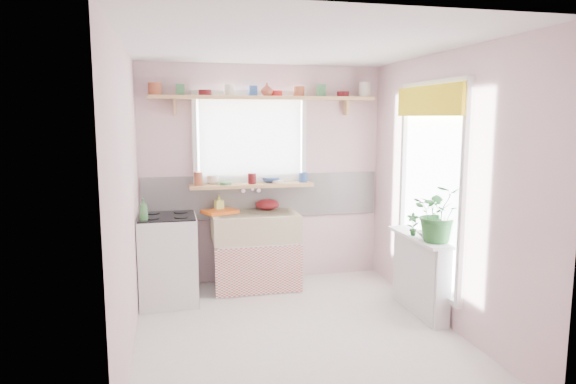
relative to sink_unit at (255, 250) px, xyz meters
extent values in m
plane|color=white|center=(0.15, -1.29, -0.43)|extent=(3.20, 3.20, 0.00)
plane|color=white|center=(0.15, -1.29, 2.07)|extent=(3.20, 3.20, 0.00)
plane|color=beige|center=(0.15, 0.31, 0.82)|extent=(2.80, 0.00, 2.80)
plane|color=beige|center=(0.15, -2.89, 0.82)|extent=(2.80, 0.00, 2.80)
plane|color=beige|center=(-1.25, -1.29, 0.82)|extent=(0.00, 3.20, 3.20)
plane|color=beige|center=(1.55, -1.29, 0.82)|extent=(0.00, 3.20, 3.20)
cube|color=white|center=(0.15, 0.29, 0.57)|extent=(2.74, 0.03, 0.50)
cube|color=#CF8694|center=(0.15, 0.29, 0.37)|extent=(2.74, 0.02, 0.12)
cube|color=white|center=(0.00, 0.30, 1.22)|extent=(1.20, 0.01, 1.00)
cube|color=white|center=(0.00, 0.24, 1.22)|extent=(1.15, 0.02, 0.95)
cube|color=white|center=(1.54, -1.09, 0.82)|extent=(0.01, 1.10, 1.90)
cube|color=yellow|center=(1.46, -1.09, 1.63)|extent=(0.03, 1.20, 0.28)
cube|color=white|center=(0.00, 0.01, -0.16)|extent=(0.85, 0.55, 0.55)
cube|color=#D3533E|center=(0.00, -0.27, -0.16)|extent=(0.95, 0.02, 0.53)
cube|color=beige|center=(0.00, 0.01, 0.27)|extent=(0.95, 0.55, 0.30)
cylinder|color=silver|center=(0.00, 0.26, 0.67)|extent=(0.03, 0.22, 0.03)
cube|color=white|center=(-0.95, -0.24, 0.02)|extent=(0.58, 0.58, 0.90)
cube|color=black|center=(-0.95, -0.24, 0.47)|extent=(0.56, 0.56, 0.02)
cylinder|color=black|center=(-1.09, -0.38, 0.49)|extent=(0.14, 0.14, 0.01)
cylinder|color=black|center=(-0.81, -0.38, 0.49)|extent=(0.14, 0.14, 0.01)
cylinder|color=black|center=(-1.09, -0.10, 0.49)|extent=(0.14, 0.14, 0.01)
cylinder|color=black|center=(-0.81, -0.10, 0.49)|extent=(0.14, 0.14, 0.01)
cube|color=white|center=(1.45, -1.09, -0.06)|extent=(0.15, 0.90, 0.75)
cube|color=white|center=(1.42, -1.09, 0.33)|extent=(0.22, 0.95, 0.03)
cube|color=tan|center=(0.00, 0.19, 0.71)|extent=(1.40, 0.22, 0.04)
cube|color=tan|center=(0.15, 0.18, 1.69)|extent=(2.52, 0.24, 0.04)
cylinder|color=#A55133|center=(-1.03, 0.18, 1.77)|extent=(0.11, 0.11, 0.12)
cylinder|color=#3F7F4C|center=(-0.77, 0.18, 1.77)|extent=(0.11, 0.11, 0.12)
cylinder|color=#590F14|center=(-0.51, 0.18, 1.74)|extent=(0.11, 0.11, 0.06)
cylinder|color=silver|center=(-0.24, 0.18, 1.77)|extent=(0.11, 0.11, 0.12)
cylinder|color=#3359A5|center=(0.02, 0.18, 1.77)|extent=(0.11, 0.11, 0.12)
cylinder|color=red|center=(0.28, 0.18, 1.74)|extent=(0.11, 0.11, 0.06)
cylinder|color=#A55133|center=(0.54, 0.18, 1.77)|extent=(0.11, 0.11, 0.12)
cylinder|color=#3F7F4C|center=(0.81, 0.18, 1.77)|extent=(0.11, 0.11, 0.12)
cylinder|color=#590F14|center=(1.07, 0.18, 1.74)|extent=(0.11, 0.11, 0.06)
cylinder|color=silver|center=(1.33, 0.18, 1.77)|extent=(0.11, 0.11, 0.12)
cylinder|color=#A55133|center=(-0.62, 0.19, 0.79)|extent=(0.11, 0.11, 0.12)
cylinder|color=#3F7F4C|center=(-0.31, 0.19, 0.79)|extent=(0.11, 0.11, 0.12)
cylinder|color=#590F14|center=(0.00, 0.19, 0.76)|extent=(0.11, 0.11, 0.06)
cylinder|color=silver|center=(0.31, 0.19, 0.79)|extent=(0.11, 0.11, 0.12)
cylinder|color=#3359A5|center=(0.62, 0.19, 0.79)|extent=(0.11, 0.11, 0.12)
cube|color=orange|center=(-0.38, 0.12, 0.44)|extent=(0.43, 0.38, 0.04)
ellipsoid|color=maroon|center=(0.18, 0.21, 0.48)|extent=(0.30, 0.30, 0.13)
imported|color=#28652B|center=(1.48, -1.36, 0.61)|extent=(0.61, 0.58, 0.54)
imported|color=silver|center=(1.48, -1.25, 0.38)|extent=(0.32, 0.32, 0.07)
imported|color=#265F2A|center=(1.36, -1.08, 0.45)|extent=(0.14, 0.12, 0.22)
imported|color=#DFE666|center=(-0.38, 0.21, 0.52)|extent=(0.11, 0.11, 0.20)
imported|color=beige|center=(-0.44, 0.25, 0.78)|extent=(0.17, 0.17, 0.10)
imported|color=#2D4E94|center=(0.23, 0.25, 0.76)|extent=(0.22, 0.22, 0.06)
imported|color=#A24531|center=(0.16, 0.12, 1.78)|extent=(0.18, 0.18, 0.14)
imported|color=#3D7A41|center=(-1.16, -0.46, 0.59)|extent=(0.10, 0.10, 0.22)
sphere|color=orange|center=(1.48, -1.25, 0.43)|extent=(0.08, 0.08, 0.08)
sphere|color=orange|center=(1.54, -1.22, 0.43)|extent=(0.08, 0.08, 0.08)
sphere|color=orange|center=(1.43, -1.23, 0.43)|extent=(0.08, 0.08, 0.08)
cylinder|color=gold|center=(1.50, -1.30, 0.44)|extent=(0.18, 0.04, 0.10)
camera|label=1|loc=(-0.91, -5.52, 1.48)|focal=32.00mm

